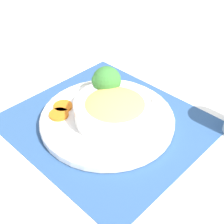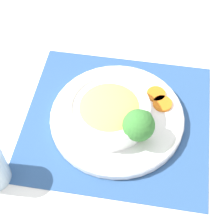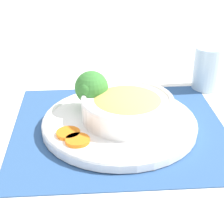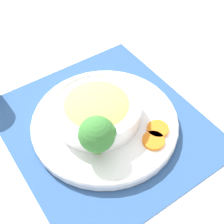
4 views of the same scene
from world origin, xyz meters
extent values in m
plane|color=white|center=(0.00, 0.00, 0.00)|extent=(4.00, 4.00, 0.00)
cube|color=#2D5184|center=(0.00, 0.00, 0.00)|extent=(0.44, 0.47, 0.00)
cylinder|color=white|center=(0.00, 0.00, 0.01)|extent=(0.32, 0.32, 0.02)
torus|color=white|center=(0.00, 0.00, 0.02)|extent=(0.31, 0.31, 0.01)
cylinder|color=white|center=(0.01, -0.02, 0.04)|extent=(0.19, 0.19, 0.04)
torus|color=white|center=(0.01, -0.02, 0.06)|extent=(0.19, 0.19, 0.01)
ellipsoid|color=#E0B75B|center=(0.01, -0.02, 0.05)|extent=(0.15, 0.15, 0.05)
cylinder|color=#759E51|center=(0.05, 0.06, 0.03)|extent=(0.02, 0.02, 0.02)
sphere|color=#387A33|center=(0.05, 0.06, 0.07)|extent=(0.07, 0.07, 0.07)
sphere|color=#387A33|center=(0.03, 0.07, 0.08)|extent=(0.03, 0.03, 0.03)
sphere|color=#387A33|center=(0.07, 0.05, 0.07)|extent=(0.03, 0.03, 0.03)
cylinder|color=orange|center=(-0.06, 0.10, 0.02)|extent=(0.05, 0.05, 0.01)
cylinder|color=orange|center=(-0.08, 0.08, 0.02)|extent=(0.05, 0.05, 0.01)
camera|label=1|loc=(-0.36, -0.44, 0.48)|focal=50.00mm
camera|label=2|loc=(0.49, 0.12, 0.74)|focal=60.00mm
camera|label=3|loc=(-0.67, 0.00, 0.39)|focal=60.00mm
camera|label=4|loc=(0.19, 0.38, 0.54)|focal=50.00mm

